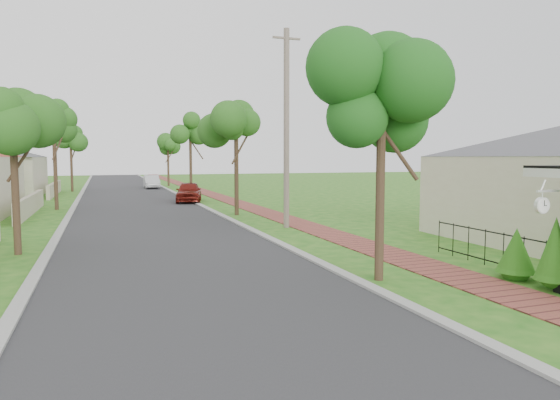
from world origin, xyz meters
TOP-DOWN VIEW (x-y plane):
  - ground at (0.00, 0.00)m, footprint 160.00×160.00m
  - road at (-3.00, 20.00)m, footprint 7.00×120.00m
  - kerb_right at (0.65, 20.00)m, footprint 0.30×120.00m
  - kerb_left at (-6.65, 20.00)m, footprint 0.30×120.00m
  - sidewalk at (3.25, 20.00)m, footprint 1.50×120.00m
  - picket_fence at (4.90, -0.00)m, footprint 0.03×8.02m
  - street_trees at (-2.87, 26.84)m, footprint 10.70×37.65m
  - parked_car_red at (0.40, 24.33)m, footprint 2.37×4.19m
  - parked_car_white at (-0.55, 40.34)m, footprint 1.37×3.82m
  - near_tree at (1.26, 1.50)m, footprint 2.09×2.09m
  - utility_pole at (2.30, 10.77)m, footprint 1.20×0.24m
  - station_clock at (4.06, -0.60)m, footprint 0.64×0.13m

SIDE VIEW (x-z plane):
  - ground at x=0.00m, z-range 0.00..0.00m
  - road at x=-3.00m, z-range -0.01..0.01m
  - kerb_right at x=0.65m, z-range -0.05..0.05m
  - kerb_left at x=-6.65m, z-range -0.05..0.05m
  - sidewalk at x=3.25m, z-range -0.01..0.01m
  - picket_fence at x=4.90m, z-range 0.03..1.03m
  - parked_car_white at x=-0.55m, z-range 0.00..1.25m
  - parked_car_red at x=0.40m, z-range 0.00..1.35m
  - station_clock at x=4.06m, z-range 1.69..2.21m
  - utility_pole at x=2.30m, z-range 0.06..8.32m
  - near_tree at x=1.26m, z-range 1.59..6.94m
  - street_trees at x=-2.87m, z-range 1.59..7.48m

